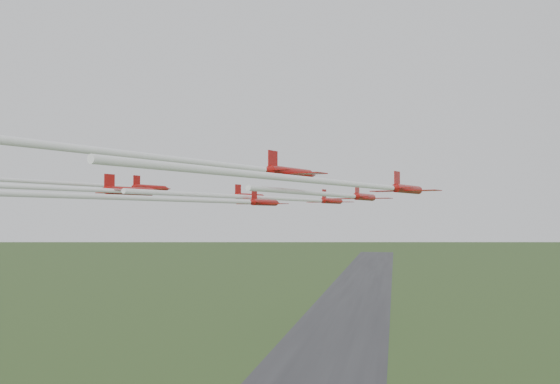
% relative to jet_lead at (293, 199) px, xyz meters
% --- Properties ---
extents(runway, '(38.00, 900.00, 0.04)m').
position_rel_jet_lead_xyz_m(runway, '(-4.07, 192.17, -47.62)').
color(runway, '#343436').
rests_on(runway, ground).
extents(jet_lead, '(22.05, 64.94, 2.73)m').
position_rel_jet_lead_xyz_m(jet_lead, '(0.00, 0.00, 0.00)').
color(jet_lead, '#A8130F').
extents(jet_row2_left, '(25.50, 62.13, 2.59)m').
position_rel_jet_lead_xyz_m(jet_row2_left, '(-15.07, -11.96, 0.62)').
color(jet_row2_left, '#A8130F').
extents(jet_row2_right, '(15.37, 46.93, 2.83)m').
position_rel_jet_lead_xyz_m(jet_row2_right, '(9.95, -10.97, 0.24)').
color(jet_row2_right, '#A8130F').
extents(jet_row3_left, '(22.19, 63.20, 2.50)m').
position_rel_jet_lead_xyz_m(jet_row3_left, '(-30.13, -20.66, 1.98)').
color(jet_row3_left, '#A8130F').
extents(jet_row3_mid, '(20.08, 63.73, 2.36)m').
position_rel_jet_lead_xyz_m(jet_row3_mid, '(-7.16, -31.02, -0.84)').
color(jet_row3_mid, '#A8130F').
extents(jet_row3_right, '(24.47, 57.72, 2.78)m').
position_rel_jet_lead_xyz_m(jet_row3_right, '(13.65, -34.37, 0.77)').
color(jet_row3_right, '#A8130F').
extents(jet_row4_left, '(18.47, 42.75, 2.82)m').
position_rel_jet_lead_xyz_m(jet_row4_left, '(-23.44, -30.04, 0.73)').
color(jet_row4_left, '#A8130F').
extents(jet_row4_right, '(20.16, 47.08, 2.86)m').
position_rel_jet_lead_xyz_m(jet_row4_right, '(1.46, -42.84, 2.38)').
color(jet_row4_right, '#A8130F').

